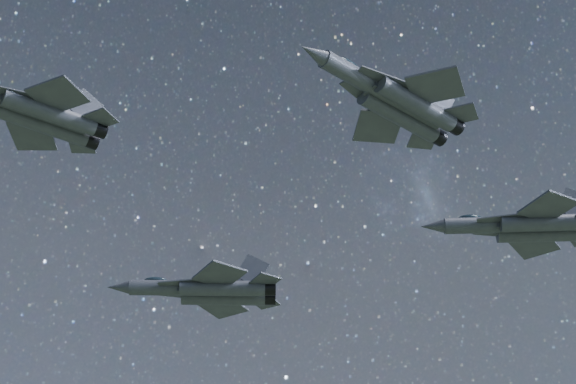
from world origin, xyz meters
name	(u,v)px	position (x,y,z in m)	size (l,w,h in m)	color
jet_lead	(32,111)	(-20.90, -3.45, 144.04)	(15.19, 10.40, 3.81)	#353742
jet_left	(209,290)	(-0.32, 20.87, 144.22)	(18.49, 12.40, 4.67)	#353742
jet_right	(396,101)	(6.15, -11.25, 146.44)	(16.65, 11.14, 4.22)	#353742
jet_slot	(528,226)	(25.31, 0.18, 145.31)	(17.44, 11.54, 4.45)	#353742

